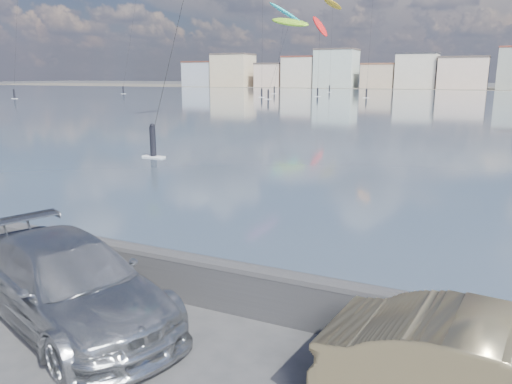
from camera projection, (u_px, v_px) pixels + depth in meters
ground at (98, 365)px, 8.25m from camera, size 700.00×700.00×0.00m
bay_water at (462, 102)px, 88.66m from camera, size 500.00×177.00×0.00m
far_shore_strip at (482, 88)px, 184.02m from camera, size 500.00×60.00×0.00m
seawall at (187, 275)px, 10.49m from camera, size 400.00×0.36×1.08m
far_buildings at (486, 71)px, 169.80m from camera, size 240.79×13.26×14.60m
car_silver at (69, 283)px, 9.50m from camera, size 6.09×4.08×1.64m
kitesurfer_4 at (285, 13)px, 133.08m from camera, size 9.44×12.64×24.02m
kitesurfer_6 at (333, 6)px, 142.54m from camera, size 5.03×10.42×26.33m
kitesurfer_16 at (290, 23)px, 106.68m from camera, size 11.19×15.33×17.79m
kitesurfer_17 at (320, 27)px, 119.23m from camera, size 7.63×14.62×19.60m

